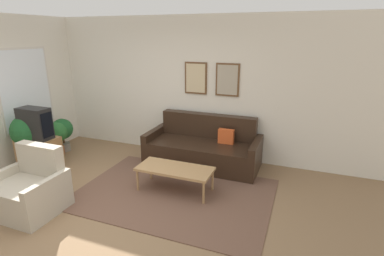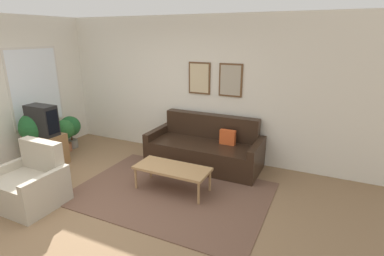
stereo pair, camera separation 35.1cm
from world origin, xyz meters
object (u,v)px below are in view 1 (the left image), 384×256
object	(u,v)px
couch	(203,149)
tv	(35,123)
armchair	(29,191)
potted_plant_tall	(29,133)
coffee_table	(175,170)

from	to	relation	value
couch	tv	bearing A→B (deg)	-155.02
armchair	potted_plant_tall	xyz separation A→B (m)	(-1.17, 1.10, 0.36)
tv	armchair	size ratio (longest dim) A/B	0.63
tv	couch	bearing A→B (deg)	24.98
coffee_table	couch	bearing A→B (deg)	86.15
coffee_table	armchair	distance (m)	2.05
couch	potted_plant_tall	xyz separation A→B (m)	(-2.90, -1.23, 0.34)
coffee_table	armchair	xyz separation A→B (m)	(-1.65, -1.20, -0.07)
coffee_table	tv	size ratio (longest dim) A/B	2.06
couch	tv	world-z (taller)	tv
coffee_table	potted_plant_tall	size ratio (longest dim) A/B	1.16
couch	armchair	distance (m)	2.90
couch	coffee_table	world-z (taller)	couch
armchair	coffee_table	bearing A→B (deg)	35.76
armchair	couch	bearing A→B (deg)	53.10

